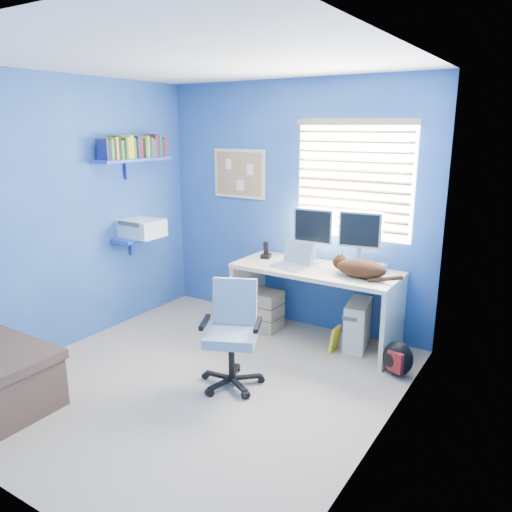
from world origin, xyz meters
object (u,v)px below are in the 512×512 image
Objects in this scene: laptop at (290,256)px; desk at (315,305)px; tower_pc at (357,325)px; office_chair at (232,347)px; cat at (361,269)px.

desk is at bearing 37.67° from laptop.
desk is at bearing -179.72° from tower_pc.
cat is at bearing 57.44° from office_chair.
office_chair is at bearing -127.90° from tower_pc.
laptop is 0.69m from cat.
laptop reaches higher than desk.
laptop reaches higher than office_chair.
cat is (0.47, -0.06, 0.45)m from desk.
laptop is 0.73× the size of cat.
cat is 0.62m from tower_pc.
desk is 0.65m from cat.
desk is 3.48× the size of cat.
tower_pc is at bearing 11.01° from desk.
laptop is at bearing -153.47° from desk.
laptop is at bearing -173.99° from tower_pc.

